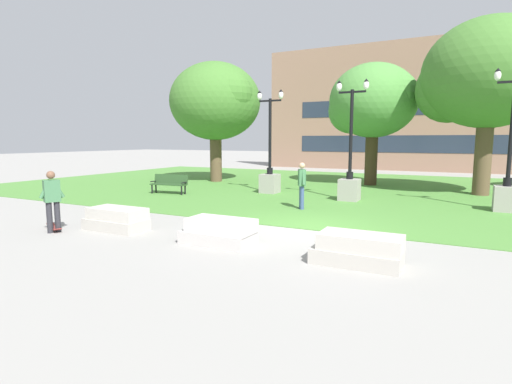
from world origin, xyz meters
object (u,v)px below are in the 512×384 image
concrete_block_center (117,219)px  skateboard (54,227)px  lamp_post_left (350,176)px  park_bench_near_left (170,183)px  concrete_block_left (219,232)px  lamp_post_center (507,183)px  concrete_block_right (358,250)px  lamp_post_right (270,172)px  person_skateboarder (52,198)px  person_bystander_near_lawn (302,183)px

concrete_block_center → skateboard: 1.79m
concrete_block_center → lamp_post_left: bearing=61.8°
skateboard → park_bench_near_left: park_bench_near_left is taller
concrete_block_left → park_bench_near_left: 9.69m
park_bench_near_left → lamp_post_center: (13.71, 1.74, 0.50)m
concrete_block_left → skateboard: (-5.00, -0.86, -0.22)m
concrete_block_right → lamp_post_center: 9.13m
park_bench_near_left → lamp_post_center: bearing=7.2°
concrete_block_center → lamp_post_center: size_ratio=0.36×
concrete_block_center → concrete_block_right: size_ratio=1.00×
concrete_block_center → skateboard: bearing=-151.4°
lamp_post_center → lamp_post_right: bearing=176.0°
person_skateboarder → concrete_block_right: bearing=6.7°
concrete_block_center → lamp_post_center: 13.21m
person_skateboarder → park_bench_near_left: 8.06m
park_bench_near_left → lamp_post_left: (8.10, 1.75, 0.49)m
lamp_post_right → person_bystander_near_lawn: lamp_post_right is taller
person_bystander_near_lawn → person_skateboarder: bearing=-126.2°
skateboard → person_bystander_near_lawn: size_ratio=0.59×
skateboard → lamp_post_left: bearing=56.8°
lamp_post_center → person_bystander_near_lawn: size_ratio=2.93×
concrete_block_center → lamp_post_center: (10.14, 8.43, 0.73)m
concrete_block_right → skateboard: size_ratio=1.78×
lamp_post_center → person_bystander_near_lawn: lamp_post_center is taller
concrete_block_center → lamp_post_right: (0.53, 9.11, 0.70)m
concrete_block_right → lamp_post_center: bearing=68.8°
concrete_block_left → concrete_block_right: same height
concrete_block_right → person_skateboarder: size_ratio=1.05×
lamp_post_left → lamp_post_right: bearing=170.6°
lamp_post_right → concrete_block_left: bearing=-72.3°
concrete_block_center → lamp_post_right: lamp_post_right is taller
lamp_post_left → person_bystander_near_lawn: bearing=-109.7°
concrete_block_left → lamp_post_left: size_ratio=0.37×
park_bench_near_left → lamp_post_right: (4.11, 2.41, 0.47)m
concrete_block_center → person_bystander_near_lawn: bearing=57.8°
skateboard → lamp_post_left: size_ratio=0.20×
person_skateboarder → lamp_post_right: bearing=79.7°
concrete_block_right → lamp_post_left: bearing=105.3°
lamp_post_center → person_bystander_near_lawn: bearing=-156.6°
park_bench_near_left → person_bystander_near_lawn: size_ratio=1.08×
concrete_block_right → concrete_block_center: bearing=179.5°
person_skateboarder → concrete_block_left: bearing=12.3°
concrete_block_center → park_bench_near_left: 7.60m
concrete_block_left → lamp_post_right: (-2.91, 9.09, 0.70)m
skateboard → person_bystander_near_lawn: (5.05, 6.41, 0.90)m
person_skateboarder → lamp_post_center: lamp_post_center is taller
concrete_block_center → person_skateboarder: size_ratio=1.05×
concrete_block_center → person_skateboarder: 1.79m
concrete_block_right → lamp_post_right: bearing=124.6°
lamp_post_center → person_bystander_near_lawn: (-6.65, -2.88, -0.05)m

